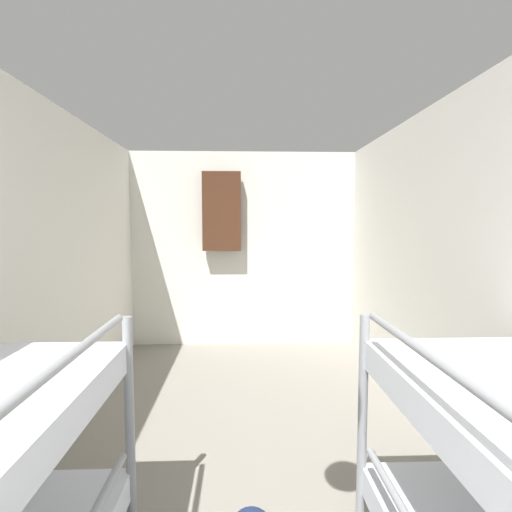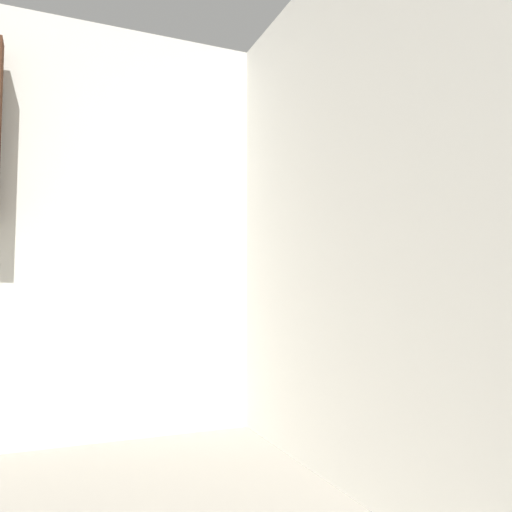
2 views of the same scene
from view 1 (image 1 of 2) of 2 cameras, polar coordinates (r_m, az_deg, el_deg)
wall_right at (r=2.52m, az=30.91°, el=-3.08°), size 0.06×5.39×2.29m
wall_back at (r=4.77m, az=-1.83°, el=0.98°), size 2.76×0.06×2.29m
hanging_coat at (r=4.62m, az=-4.91°, el=6.36°), size 0.44×0.12×0.90m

